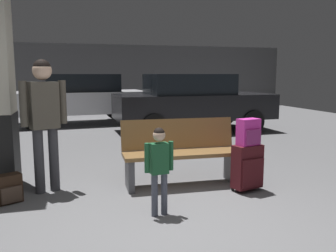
# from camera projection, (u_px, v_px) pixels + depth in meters

# --- Properties ---
(ground_plane) EXTENTS (18.00, 18.00, 0.10)m
(ground_plane) POSITION_uv_depth(u_px,v_px,m) (121.00, 152.00, 7.12)
(ground_plane) COLOR slate
(garage_back_wall) EXTENTS (18.00, 0.12, 2.80)m
(garage_back_wall) POSITION_uv_depth(u_px,v_px,m) (93.00, 77.00, 15.37)
(garage_back_wall) COLOR #565658
(garage_back_wall) RESTS_ON ground_plane
(bench) EXTENTS (1.62, 0.58, 0.89)m
(bench) POSITION_uv_depth(u_px,v_px,m) (181.00, 152.00, 4.83)
(bench) COLOR brown
(bench) RESTS_ON ground_plane
(suitcase) EXTENTS (0.42, 0.31, 0.60)m
(suitcase) POSITION_uv_depth(u_px,v_px,m) (248.00, 167.00, 4.54)
(suitcase) COLOR #471419
(suitcase) RESTS_ON ground_plane
(backpack_bright) EXTENTS (0.31, 0.25, 0.34)m
(backpack_bright) POSITION_uv_depth(u_px,v_px,m) (249.00, 132.00, 4.48)
(backpack_bright) COLOR #D833A5
(backpack_bright) RESTS_ON suitcase
(child) EXTENTS (0.32, 0.19, 0.95)m
(child) POSITION_uv_depth(u_px,v_px,m) (159.00, 162.00, 3.71)
(child) COLOR #4C5160
(child) RESTS_ON ground_plane
(adult) EXTENTS (0.55, 0.31, 1.69)m
(adult) POSITION_uv_depth(u_px,v_px,m) (44.00, 111.00, 4.41)
(adult) COLOR #38383D
(adult) RESTS_ON ground_plane
(backpack_dark_floor) EXTENTS (0.32, 0.29, 0.34)m
(backpack_dark_floor) POSITION_uv_depth(u_px,v_px,m) (9.00, 189.00, 4.14)
(backpack_dark_floor) COLOR black
(backpack_dark_floor) RESTS_ON ground_plane
(parked_car_far) EXTENTS (4.23, 2.06, 1.51)m
(parked_car_far) POSITION_uv_depth(u_px,v_px,m) (79.00, 97.00, 10.75)
(parked_car_far) COLOR silver
(parked_car_far) RESTS_ON ground_plane
(parked_car_near) EXTENTS (4.15, 1.89, 1.51)m
(parked_car_near) POSITION_uv_depth(u_px,v_px,m) (192.00, 101.00, 9.30)
(parked_car_near) COLOR black
(parked_car_near) RESTS_ON ground_plane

